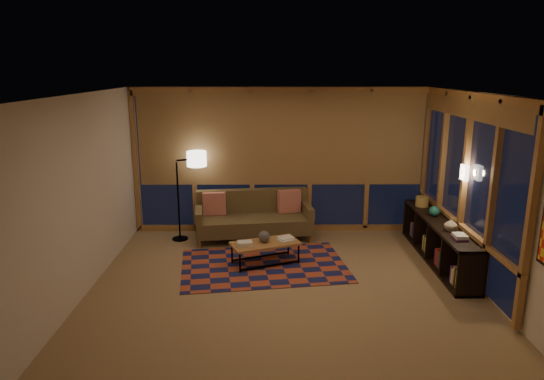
{
  "coord_description": "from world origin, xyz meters",
  "views": [
    {
      "loc": [
        -0.23,
        -6.41,
        3.03
      ],
      "look_at": [
        -0.18,
        0.55,
        1.27
      ],
      "focal_mm": 32.0,
      "sensor_mm": 36.0,
      "label": 1
    }
  ],
  "objects_px": {
    "coffee_table": "(265,253)",
    "floor_lamp": "(178,197)",
    "bookshelf": "(438,241)",
    "sofa": "(254,217)"
  },
  "relations": [
    {
      "from": "coffee_table",
      "to": "floor_lamp",
      "type": "xyz_separation_m",
      "value": [
        -1.56,
        1.14,
        0.62
      ]
    },
    {
      "from": "floor_lamp",
      "to": "coffee_table",
      "type": "bearing_deg",
      "value": -62.28
    },
    {
      "from": "floor_lamp",
      "to": "bookshelf",
      "type": "height_order",
      "value": "floor_lamp"
    },
    {
      "from": "sofa",
      "to": "coffee_table",
      "type": "relative_size",
      "value": 1.93
    },
    {
      "from": "sofa",
      "to": "bookshelf",
      "type": "relative_size",
      "value": 0.77
    },
    {
      "from": "floor_lamp",
      "to": "bookshelf",
      "type": "bearing_deg",
      "value": -39.78
    },
    {
      "from": "sofa",
      "to": "floor_lamp",
      "type": "xyz_separation_m",
      "value": [
        -1.35,
        -0.03,
        0.38
      ]
    },
    {
      "from": "bookshelf",
      "to": "floor_lamp",
      "type": "bearing_deg",
      "value": 166.37
    },
    {
      "from": "coffee_table",
      "to": "floor_lamp",
      "type": "distance_m",
      "value": 2.03
    },
    {
      "from": "sofa",
      "to": "coffee_table",
      "type": "distance_m",
      "value": 1.21
    }
  ]
}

